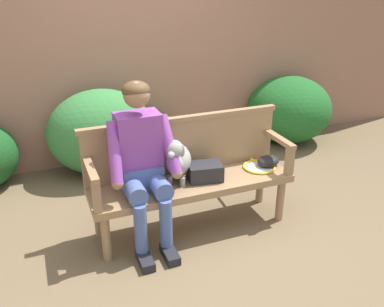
% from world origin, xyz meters
% --- Properties ---
extents(ground_plane, '(40.00, 40.00, 0.00)m').
position_xyz_m(ground_plane, '(0.00, 0.00, 0.00)').
color(ground_plane, brown).
extents(brick_garden_fence, '(8.00, 0.30, 2.59)m').
position_xyz_m(brick_garden_fence, '(0.00, 1.82, 1.30)').
color(brick_garden_fence, '#936651').
rests_on(brick_garden_fence, ground).
extents(hedge_bush_mid_left, '(0.81, 0.75, 0.61)m').
position_xyz_m(hedge_bush_mid_left, '(0.01, 1.47, 0.30)').
color(hedge_bush_mid_left, '#337538').
rests_on(hedge_bush_mid_left, ground).
extents(hedge_bush_mid_right, '(1.14, 0.89, 0.92)m').
position_xyz_m(hedge_bush_mid_right, '(-0.49, 1.41, 0.46)').
color(hedge_bush_mid_right, '#337538').
rests_on(hedge_bush_mid_right, ground).
extents(hedge_bush_far_right, '(1.08, 1.03, 0.85)m').
position_xyz_m(hedge_bush_far_right, '(1.90, 1.42, 0.42)').
color(hedge_bush_far_right, '#1E5B23').
rests_on(hedge_bush_far_right, ground).
extents(garden_bench, '(1.70, 0.47, 0.45)m').
position_xyz_m(garden_bench, '(0.00, 0.00, 0.39)').
color(garden_bench, '#93704C').
rests_on(garden_bench, ground).
extents(bench_backrest, '(1.74, 0.06, 0.50)m').
position_xyz_m(bench_backrest, '(0.00, 0.20, 0.71)').
color(bench_backrest, '#93704C').
rests_on(bench_backrest, garden_bench).
extents(bench_armrest_left_end, '(0.06, 0.47, 0.28)m').
position_xyz_m(bench_armrest_left_end, '(-0.81, -0.08, 0.65)').
color(bench_armrest_left_end, '#93704C').
rests_on(bench_armrest_left_end, garden_bench).
extents(bench_armrest_right_end, '(0.06, 0.47, 0.28)m').
position_xyz_m(bench_armrest_right_end, '(0.81, -0.08, 0.65)').
color(bench_armrest_right_end, '#93704C').
rests_on(bench_armrest_right_end, garden_bench).
extents(person_seated, '(0.56, 0.63, 1.32)m').
position_xyz_m(person_seated, '(-0.42, -0.01, 0.73)').
color(person_seated, black).
rests_on(person_seated, ground).
extents(dog_on_bench, '(0.33, 0.39, 0.41)m').
position_xyz_m(dog_on_bench, '(-0.12, 0.02, 0.66)').
color(dog_on_bench, gray).
rests_on(dog_on_bench, garden_bench).
extents(tennis_racket, '(0.31, 0.57, 0.03)m').
position_xyz_m(tennis_racket, '(0.65, 0.04, 0.46)').
color(tennis_racket, yellow).
rests_on(tennis_racket, garden_bench).
extents(baseball_glove, '(0.26, 0.23, 0.09)m').
position_xyz_m(baseball_glove, '(0.74, 0.02, 0.50)').
color(baseball_glove, black).
rests_on(baseball_glove, garden_bench).
extents(sports_bag, '(0.31, 0.24, 0.14)m').
position_xyz_m(sports_bag, '(0.11, -0.01, 0.52)').
color(sports_bag, '#232328').
rests_on(sports_bag, garden_bench).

